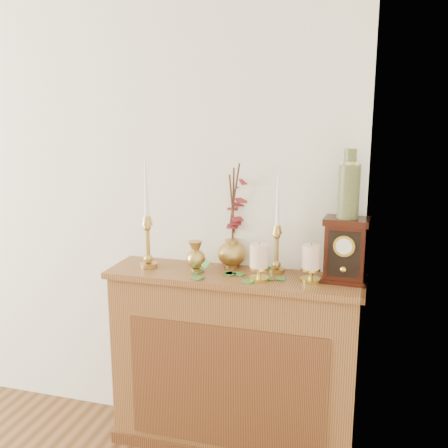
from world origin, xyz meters
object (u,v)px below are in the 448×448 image
(mantel_clock, at_px, (345,251))
(ceramic_vase, at_px, (349,187))
(bud_vase, at_px, (196,257))
(candlestick_left, at_px, (147,233))
(candlestick_center, at_px, (277,241))
(ginger_jar, at_px, (236,219))

(mantel_clock, xyz_separation_m, ceramic_vase, (0.00, 0.00, 0.29))
(bud_vase, distance_m, mantel_clock, 0.71)
(candlestick_left, relative_size, candlestick_center, 1.11)
(candlestick_left, distance_m, candlestick_center, 0.64)
(candlestick_left, bearing_deg, ceramic_vase, 3.12)
(candlestick_left, height_order, mantel_clock, candlestick_left)
(bud_vase, bearing_deg, ginger_jar, 45.53)
(bud_vase, relative_size, ginger_jar, 0.29)
(bud_vase, height_order, ginger_jar, ginger_jar)
(bud_vase, bearing_deg, candlestick_center, 13.61)
(ginger_jar, relative_size, ceramic_vase, 1.70)
(candlestick_left, distance_m, ceramic_vase, 0.99)
(candlestick_left, bearing_deg, bud_vase, 0.05)
(candlestick_center, relative_size, mantel_clock, 1.61)
(candlestick_left, distance_m, mantel_clock, 0.96)
(candlestick_left, xyz_separation_m, mantel_clock, (0.96, 0.05, -0.03))
(candlestick_center, xyz_separation_m, ginger_jar, (-0.22, 0.07, 0.08))
(candlestick_center, bearing_deg, candlestick_left, -171.69)
(candlestick_center, height_order, mantel_clock, candlestick_center)
(candlestick_center, bearing_deg, bud_vase, -166.39)
(candlestick_center, bearing_deg, ceramic_vase, -7.02)
(ceramic_vase, bearing_deg, bud_vase, -175.78)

